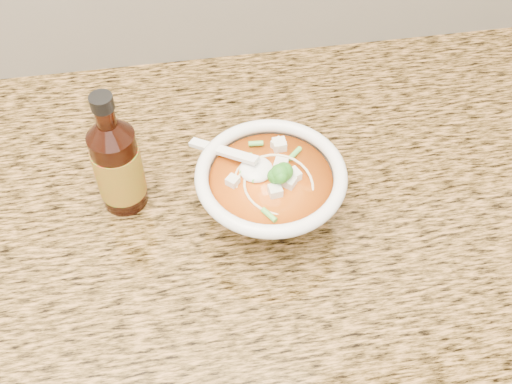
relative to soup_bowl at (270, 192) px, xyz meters
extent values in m
cube|color=#352110|center=(-0.35, 0.05, -0.52)|extent=(4.00, 0.65, 0.86)
cube|color=#A4703C|center=(-0.35, 0.05, -0.07)|extent=(4.00, 0.68, 0.04)
cylinder|color=white|center=(0.00, 0.00, -0.04)|extent=(0.08, 0.08, 0.01)
torus|color=white|center=(0.00, 0.00, 0.04)|extent=(0.20, 0.20, 0.02)
torus|color=beige|center=(-0.01, -0.01, 0.03)|extent=(0.08, 0.08, 0.00)
torus|color=beige|center=(-0.01, 0.00, 0.03)|extent=(0.14, 0.14, 0.00)
torus|color=beige|center=(0.00, -0.01, 0.03)|extent=(0.09, 0.09, 0.00)
torus|color=beige|center=(0.02, 0.00, 0.02)|extent=(0.10, 0.10, 0.00)
torus|color=beige|center=(0.01, -0.02, 0.02)|extent=(0.11, 0.11, 0.00)
torus|color=beige|center=(0.01, 0.01, 0.02)|extent=(0.13, 0.13, 0.00)
torus|color=beige|center=(0.01, 0.02, 0.02)|extent=(0.11, 0.11, 0.00)
cube|color=silver|center=(-0.02, 0.06, 0.03)|extent=(0.02, 0.02, 0.02)
cube|color=silver|center=(-0.03, -0.04, 0.03)|extent=(0.02, 0.02, 0.02)
cube|color=silver|center=(-0.02, 0.03, 0.03)|extent=(0.02, 0.02, 0.01)
cube|color=silver|center=(-0.02, 0.00, 0.03)|extent=(0.02, 0.02, 0.01)
cube|color=silver|center=(0.05, 0.01, 0.03)|extent=(0.02, 0.02, 0.01)
cube|color=silver|center=(0.00, 0.04, 0.03)|extent=(0.02, 0.02, 0.01)
cube|color=silver|center=(-0.03, 0.01, 0.03)|extent=(0.02, 0.02, 0.02)
cube|color=silver|center=(0.01, -0.06, 0.03)|extent=(0.02, 0.02, 0.01)
ellipsoid|color=#196014|center=(0.01, -0.01, 0.05)|extent=(0.04, 0.04, 0.03)
cylinder|color=#5EBE49|center=(-0.01, 0.06, 0.03)|extent=(0.01, 0.02, 0.01)
cylinder|color=#5EBE49|center=(0.01, 0.06, 0.03)|extent=(0.01, 0.02, 0.01)
cylinder|color=#5EBE49|center=(-0.03, -0.01, 0.03)|extent=(0.01, 0.02, 0.01)
cylinder|color=#5EBE49|center=(0.05, -0.03, 0.03)|extent=(0.02, 0.02, 0.01)
cylinder|color=#5EBE49|center=(0.05, 0.03, 0.03)|extent=(0.02, 0.02, 0.01)
ellipsoid|color=white|center=(-0.02, 0.01, 0.03)|extent=(0.05, 0.05, 0.02)
cube|color=white|center=(-0.06, 0.05, 0.04)|extent=(0.09, 0.08, 0.03)
cylinder|color=#351007|center=(-0.20, 0.06, 0.02)|extent=(0.08, 0.08, 0.13)
cylinder|color=#351007|center=(-0.20, 0.06, 0.12)|extent=(0.03, 0.03, 0.03)
cylinder|color=black|center=(-0.20, 0.06, 0.14)|extent=(0.04, 0.04, 0.02)
cylinder|color=red|center=(-0.20, 0.06, 0.02)|extent=(0.08, 0.08, 0.08)
camera|label=1|loc=(-0.11, -0.54, 0.68)|focal=45.00mm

